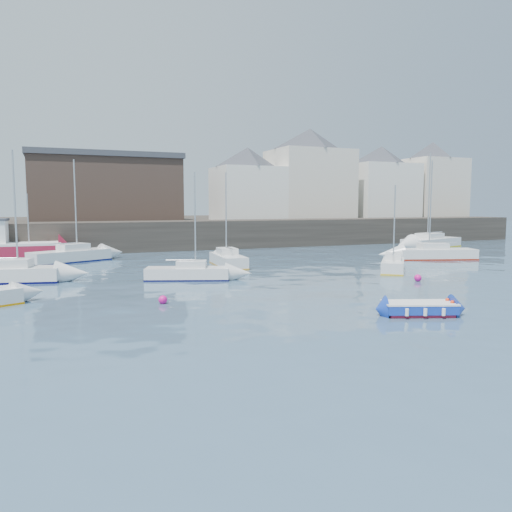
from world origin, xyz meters
name	(u,v)px	position (x,y,z in m)	size (l,w,h in m)	color
water	(367,320)	(0.00, 0.00, 0.00)	(220.00, 220.00, 0.00)	#2D4760
quay_wall	(173,235)	(0.00, 35.00, 1.50)	(90.00, 5.00, 3.00)	#28231E
land_strip	(144,229)	(0.00, 53.00, 1.40)	(90.00, 32.00, 2.80)	#28231E
bldg_east_a	(310,173)	(20.00, 42.00, 8.81)	(13.36, 13.36, 11.80)	beige
bldg_east_b	(381,182)	(31.00, 41.50, 7.87)	(11.88, 11.88, 9.95)	white
bldg_east_c	(432,179)	(40.00, 41.50, 8.37)	(11.14, 11.14, 10.95)	beige
bldg_east_d	(248,183)	(11.00, 41.50, 7.36)	(11.14, 11.14, 8.95)	white
warehouse	(105,188)	(-6.00, 43.00, 6.62)	(16.40, 10.40, 7.60)	#3D2D26
blue_dinghy	(419,308)	(2.57, -0.11, 0.32)	(3.31, 2.30, 0.58)	maroon
fishing_boat	(5,246)	(-15.61, 31.52, 1.10)	(8.75, 3.72, 5.68)	maroon
sailboat_b	(188,273)	(-3.99, 13.58, 0.44)	(5.49, 3.41, 6.74)	silver
sailboat_c	(393,265)	(10.44, 11.85, 0.47)	(4.08, 4.53, 6.10)	silver
sailboat_d	(436,253)	(18.86, 16.89, 0.51)	(6.95, 4.10, 8.44)	silver
sailboat_e	(8,274)	(-14.40, 16.72, 0.52)	(6.49, 3.37, 7.98)	silver
sailboat_f	(228,260)	(0.62, 19.17, 0.50)	(2.23, 5.64, 7.17)	silver
sailboat_g	(431,242)	(26.76, 26.36, 0.58)	(8.51, 4.87, 10.27)	silver
sailboat_h	(70,255)	(-10.49, 26.71, 0.55)	(6.77, 4.78, 8.40)	silver
buoy_near	(163,304)	(-7.06, 6.60, 0.00)	(0.42, 0.42, 0.42)	#DB1180
buoy_mid	(418,281)	(9.02, 7.57, 0.00)	(0.45, 0.45, 0.45)	#DB1180
buoy_far	(217,265)	(0.10, 20.28, 0.00)	(0.41, 0.41, 0.41)	#DB1180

